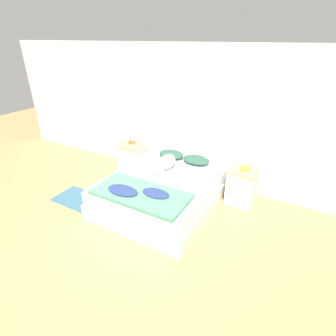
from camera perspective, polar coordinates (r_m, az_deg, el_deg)
The scene contains 13 objects.
ground_plane at distance 4.07m, azimuth -10.29°, elevation -14.02°, with size 16.00×16.00×0.00m, color tan.
wall_back at distance 5.08m, azimuth 3.86°, elevation 11.21°, with size 9.00×0.06×2.55m.
bed at distance 4.53m, azimuth -1.27°, elevation -5.04°, with size 1.75×2.05×0.50m.
headboard at distance 5.22m, azimuth 4.53°, elevation 2.97°, with size 1.83×0.06×1.03m.
nightstand_left at distance 5.61m, azimuth -7.91°, elevation 2.08°, with size 0.48×0.45×0.63m.
nightstand_right at distance 4.71m, azimuth 15.74°, elevation -3.80°, with size 0.48×0.45×0.63m.
pillow_left at distance 5.11m, azimuth 0.70°, elevation 2.98°, with size 0.51×0.34×0.14m.
pillow_right at distance 4.90m, azimuth 6.14°, elevation 1.74°, with size 0.51×0.34×0.14m.
quilt at distance 3.93m, azimuth -6.11°, elevation -5.55°, with size 1.45×0.71×0.10m.
dog at distance 4.66m, azimuth -0.49°, elevation 1.07°, with size 0.26×0.68×0.24m.
book_stack at distance 4.58m, azimuth 16.40°, elevation -0.08°, with size 0.14×0.20×0.04m.
table_lamp at distance 5.41m, azimuth -8.23°, elevation 7.19°, with size 0.21×0.21×0.29m.
rug at distance 5.03m, azimuth -18.79°, elevation -6.38°, with size 0.90×0.58×0.00m.
Camera 1 is at (2.10, -2.30, 2.63)m, focal length 28.00 mm.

